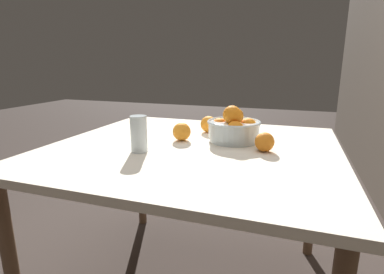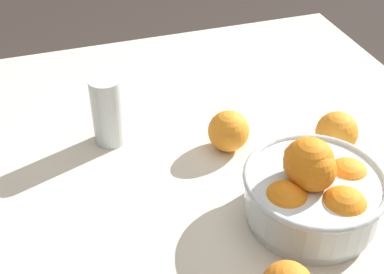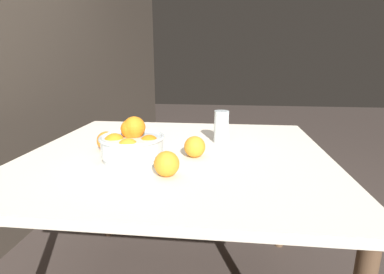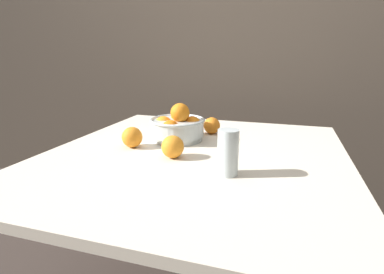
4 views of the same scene
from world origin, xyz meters
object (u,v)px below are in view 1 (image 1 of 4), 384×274
(juice_glass, at_px, (139,136))
(orange_loose_aside, at_px, (265,142))
(orange_loose_front, at_px, (209,124))
(orange_loose_near_bowl, at_px, (182,132))
(fruit_bowl, at_px, (234,128))

(juice_glass, relative_size, orange_loose_aside, 1.87)
(juice_glass, xyz_separation_m, orange_loose_front, (-0.41, 0.16, -0.02))
(orange_loose_near_bowl, bearing_deg, orange_loose_front, 160.72)
(orange_loose_near_bowl, height_order, orange_loose_aside, orange_loose_near_bowl)
(fruit_bowl, relative_size, orange_loose_near_bowl, 2.90)
(fruit_bowl, height_order, orange_loose_front, fruit_bowl)
(orange_loose_near_bowl, bearing_deg, fruit_bowl, 105.58)
(juice_glass, distance_m, orange_loose_near_bowl, 0.24)
(juice_glass, relative_size, orange_loose_front, 1.74)
(juice_glass, height_order, orange_loose_aside, juice_glass)
(fruit_bowl, height_order, orange_loose_near_bowl, fruit_bowl)
(orange_loose_aside, bearing_deg, fruit_bowl, -128.72)
(fruit_bowl, relative_size, orange_loose_aside, 3.08)
(fruit_bowl, distance_m, juice_glass, 0.42)
(juice_glass, bearing_deg, orange_loose_aside, 109.30)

